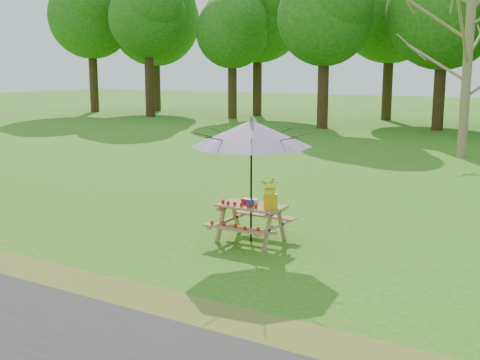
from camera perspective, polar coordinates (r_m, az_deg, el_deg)
The scene contains 7 objects.
ground at distance 11.60m, azimuth -8.68°, elevation -4.91°, with size 120.00×120.00×0.00m, color #3C6813.
drygrass_strip at distance 9.73m, azimuth -19.45°, elevation -8.43°, with size 120.00×1.20×0.01m, color olive.
picnic_table at distance 10.80m, azimuth 1.04°, elevation -4.16°, with size 1.20×1.32×0.67m.
patio_umbrella at distance 10.51m, azimuth 1.08°, elevation 4.43°, with size 2.63×2.63×2.25m.
produce_bins at distance 10.73m, azimuth 0.90°, elevation -2.08°, with size 0.30×0.39×0.13m.
tomatoes_row at distance 10.64m, azimuth -0.13°, elevation -2.28°, with size 0.77×0.13×0.07m, color red, non-canonical shape.
flower_bucket at distance 10.43m, azimuth 2.94°, elevation -1.08°, with size 0.34×0.29×0.56m.
Camera 1 is at (7.26, -8.52, 3.06)m, focal length 45.00 mm.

